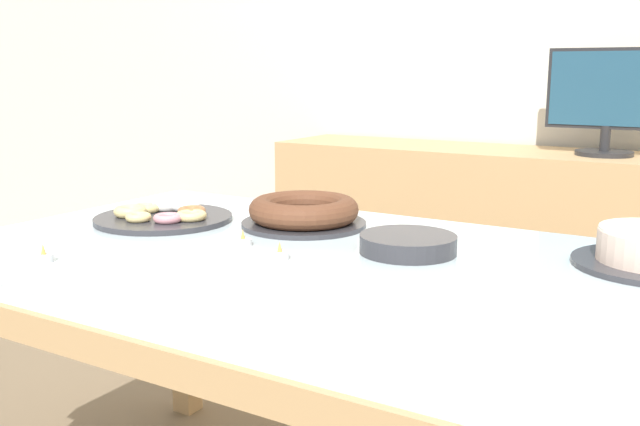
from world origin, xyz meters
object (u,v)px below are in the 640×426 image
Objects in this scene: computer_monitor at (608,102)px; pastry_platter at (164,215)px; tealight_left_edge at (243,241)px; tealight_near_front at (280,254)px; tealight_near_cakes at (44,257)px; cake_golden_bundt at (304,212)px; plate_stack at (408,244)px.

computer_monitor reaches higher than pastry_platter.
pastry_platter is 8.90× the size of tealight_left_edge.
tealight_near_front and tealight_near_cakes have the same top height.
tealight_near_cakes is (-0.40, -0.27, 0.00)m from tealight_near_front.
cake_golden_bundt is 1.50× the size of plate_stack.
cake_golden_bundt is 0.89× the size of pastry_platter.
plate_stack is at bearing -97.04° from computer_monitor.
computer_monitor reaches higher than tealight_near_cakes.
tealight_near_cakes is (-0.28, -0.56, -0.03)m from cake_golden_bundt.
tealight_near_front is 1.00× the size of tealight_left_edge.
computer_monitor reaches higher than tealight_left_edge.
cake_golden_bundt is at bearing 162.09° from plate_stack.
computer_monitor is 1.57m from tealight_left_edge.
computer_monitor is 1.58m from tealight_near_front.
computer_monitor is at bearing 66.52° from tealight_near_cakes.
tealight_left_edge is (-0.51, -1.46, -0.27)m from computer_monitor.
plate_stack is at bearing -17.91° from cake_golden_bundt.
computer_monitor is 1.96m from tealight_near_cakes.
tealight_near_cakes is at bearing -143.31° from plate_stack.
tealight_left_edge is at bearing 50.31° from tealight_near_cakes.
cake_golden_bundt reaches higher than pastry_platter.
pastry_platter reaches higher than tealight_near_cakes.
plate_stack reaches higher than tealight_near_cakes.
computer_monitor is 10.60× the size of tealight_left_edge.
tealight_left_edge is (0.34, -0.11, -0.00)m from pastry_platter.
cake_golden_bundt is at bearing 63.90° from tealight_near_cakes.
tealight_near_front is at bearing -21.26° from tealight_left_edge.
computer_monitor is 10.60× the size of tealight_near_cakes.
tealight_near_front is at bearing -66.57° from cake_golden_bundt.
tealight_near_front is (0.48, -0.16, -0.00)m from pastry_platter.
plate_stack is at bearing 41.89° from tealight_near_front.
cake_golden_bundt is 7.88× the size of tealight_left_edge.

